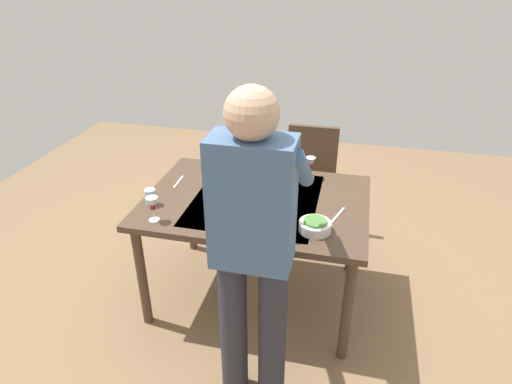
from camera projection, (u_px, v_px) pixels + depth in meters
name	position (u px, v px, depth m)	size (l,w,h in m)	color
ground_plane	(256.00, 293.00, 3.12)	(6.00, 6.00, 0.00)	#846647
dining_table	(256.00, 210.00, 2.80)	(1.38, 0.98, 0.76)	#4C3828
chair_near	(310.00, 176.00, 3.57)	(0.40, 0.40, 0.91)	#352114
person_server	(253.00, 244.00, 1.99)	(0.42, 0.61, 1.69)	#2D2D38
wine_bottle	(284.00, 212.00, 2.41)	(0.07, 0.07, 0.30)	black
wine_glass_left	(310.00, 164.00, 2.97)	(0.07, 0.07, 0.15)	white
wine_glass_right	(152.00, 205.00, 2.49)	(0.07, 0.07, 0.15)	white
water_cup_near_left	(224.00, 206.00, 2.60)	(0.07, 0.07, 0.09)	silver
water_cup_near_right	(151.00, 197.00, 2.68)	(0.07, 0.07, 0.10)	silver
water_cup_far_left	(290.00, 231.00, 2.35)	(0.06, 0.06, 0.11)	silver
serving_bowl_pasta	(269.00, 200.00, 2.69)	(0.30, 0.30, 0.07)	white
side_bowl_salad	(315.00, 226.00, 2.43)	(0.18, 0.18, 0.07)	white
dinner_plate_near	(259.00, 181.00, 2.97)	(0.23, 0.23, 0.01)	white
table_knife	(338.00, 215.00, 2.59)	(0.01, 0.20, 0.01)	silver
table_fork	(178.00, 182.00, 2.96)	(0.01, 0.18, 0.01)	silver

